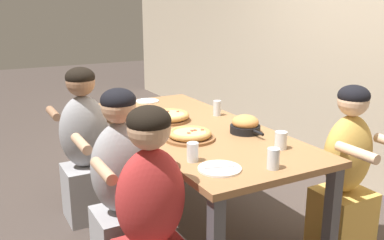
# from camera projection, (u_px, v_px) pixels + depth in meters

# --- Properties ---
(ground_plane) EXTENTS (18.00, 18.00, 0.00)m
(ground_plane) POSITION_uv_depth(u_px,v_px,m) (192.00, 219.00, 3.31)
(ground_plane) COLOR #423833
(ground_plane) RESTS_ON ground
(restaurant_back_panel) EXTENTS (10.00, 0.06, 3.20)m
(restaurant_back_panel) POSITION_uv_depth(u_px,v_px,m) (365.00, 5.00, 3.67)
(restaurant_back_panel) COLOR beige
(restaurant_back_panel) RESTS_ON ground
(dining_table) EXTENTS (2.12, 0.93, 0.75)m
(dining_table) POSITION_uv_depth(u_px,v_px,m) (192.00, 137.00, 3.14)
(dining_table) COLOR #996B42
(dining_table) RESTS_ON ground
(pizza_board_main) EXTENTS (0.34, 0.34, 0.06)m
(pizza_board_main) POSITION_uv_depth(u_px,v_px,m) (190.00, 135.00, 2.82)
(pizza_board_main) COLOR brown
(pizza_board_main) RESTS_ON dining_table
(pizza_board_second) EXTENTS (0.33, 0.33, 0.06)m
(pizza_board_second) POSITION_uv_depth(u_px,v_px,m) (168.00, 117.00, 3.26)
(pizza_board_second) COLOR brown
(pizza_board_second) RESTS_ON dining_table
(skillet_bowl) EXTENTS (0.30, 0.21, 0.13)m
(skillet_bowl) POSITION_uv_depth(u_px,v_px,m) (245.00, 125.00, 2.96)
(skillet_bowl) COLOR black
(skillet_bowl) RESTS_ON dining_table
(empty_plate_a) EXTENTS (0.24, 0.24, 0.02)m
(empty_plate_a) POSITION_uv_depth(u_px,v_px,m) (220.00, 169.00, 2.31)
(empty_plate_a) COLOR white
(empty_plate_a) RESTS_ON dining_table
(empty_plate_b) EXTENTS (0.21, 0.21, 0.02)m
(empty_plate_b) POSITION_uv_depth(u_px,v_px,m) (147.00, 101.00, 3.90)
(empty_plate_b) COLOR white
(empty_plate_b) RESTS_ON dining_table
(drinking_glass_a) EXTENTS (0.06, 0.06, 0.12)m
(drinking_glass_a) POSITION_uv_depth(u_px,v_px,m) (217.00, 108.00, 3.41)
(drinking_glass_a) COLOR silver
(drinking_glass_a) RESTS_ON dining_table
(drinking_glass_b) EXTENTS (0.07, 0.07, 0.11)m
(drinking_glass_b) POSITION_uv_depth(u_px,v_px,m) (193.00, 153.00, 2.42)
(drinking_glass_b) COLOR silver
(drinking_glass_b) RESTS_ON dining_table
(drinking_glass_c) EXTENTS (0.07, 0.07, 0.14)m
(drinking_glass_c) POSITION_uv_depth(u_px,v_px,m) (157.00, 124.00, 2.95)
(drinking_glass_c) COLOR silver
(drinking_glass_c) RESTS_ON dining_table
(drinking_glass_d) EXTENTS (0.08, 0.08, 0.11)m
(drinking_glass_d) POSITION_uv_depth(u_px,v_px,m) (281.00, 142.00, 2.63)
(drinking_glass_d) COLOR silver
(drinking_glass_d) RESTS_ON dining_table
(drinking_glass_e) EXTENTS (0.07, 0.07, 0.12)m
(drinking_glass_e) POSITION_uv_depth(u_px,v_px,m) (273.00, 159.00, 2.31)
(drinking_glass_e) COLOR silver
(drinking_glass_e) RESTS_ON dining_table
(diner_far_right) EXTENTS (0.51, 0.40, 1.14)m
(diner_far_right) POSITION_uv_depth(u_px,v_px,m) (346.00, 178.00, 2.78)
(diner_far_right) COLOR gold
(diner_far_right) RESTS_ON ground
(diner_near_midright) EXTENTS (0.51, 0.40, 1.17)m
(diner_near_midright) POSITION_uv_depth(u_px,v_px,m) (122.00, 193.00, 2.52)
(diner_near_midright) COLOR #99999E
(diner_near_midright) RESTS_ON ground
(diner_near_midleft) EXTENTS (0.51, 0.40, 1.18)m
(diner_near_midleft) POSITION_uv_depth(u_px,v_px,m) (85.00, 150.00, 3.21)
(diner_near_midleft) COLOR #99999E
(diner_near_midleft) RESTS_ON ground
(diner_near_right) EXTENTS (0.51, 0.40, 1.16)m
(diner_near_right) POSITION_uv_depth(u_px,v_px,m) (151.00, 225.00, 2.15)
(diner_near_right) COLOR #B22D2D
(diner_near_right) RESTS_ON ground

